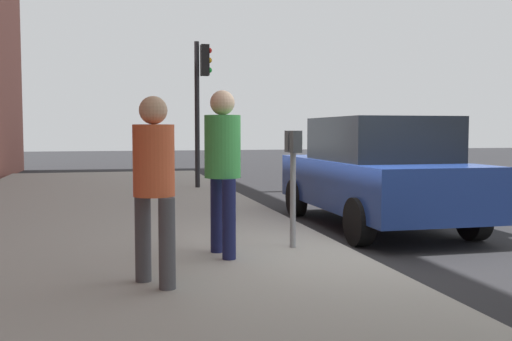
{
  "coord_description": "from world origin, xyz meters",
  "views": [
    {
      "loc": [
        -6.62,
        2.75,
        1.56
      ],
      "look_at": [
        0.04,
        1.13,
        1.09
      ],
      "focal_mm": 41.02,
      "sensor_mm": 36.0,
      "label": 1
    }
  ],
  "objects_px": {
    "pedestrian_at_meter": "(223,157)",
    "parked_sedan_near": "(376,172)",
    "pedestrian_bystander": "(154,175)",
    "parking_meter": "(293,164)",
    "traffic_signal": "(201,90)"
  },
  "relations": [
    {
      "from": "parking_meter",
      "to": "pedestrian_bystander",
      "type": "height_order",
      "value": "pedestrian_bystander"
    },
    {
      "from": "parking_meter",
      "to": "traffic_signal",
      "type": "bearing_deg",
      "value": -0.29
    },
    {
      "from": "parking_meter",
      "to": "parked_sedan_near",
      "type": "height_order",
      "value": "parked_sedan_near"
    },
    {
      "from": "parking_meter",
      "to": "pedestrian_at_meter",
      "type": "bearing_deg",
      "value": 106.0
    },
    {
      "from": "parking_meter",
      "to": "traffic_signal",
      "type": "relative_size",
      "value": 0.39
    },
    {
      "from": "pedestrian_at_meter",
      "to": "parked_sedan_near",
      "type": "relative_size",
      "value": 0.42
    },
    {
      "from": "pedestrian_bystander",
      "to": "traffic_signal",
      "type": "height_order",
      "value": "traffic_signal"
    },
    {
      "from": "parked_sedan_near",
      "to": "pedestrian_bystander",
      "type": "bearing_deg",
      "value": 131.49
    },
    {
      "from": "pedestrian_bystander",
      "to": "parked_sedan_near",
      "type": "distance_m",
      "value": 5.01
    },
    {
      "from": "parking_meter",
      "to": "traffic_signal",
      "type": "xyz_separation_m",
      "value": [
        7.77,
        -0.04,
        1.41
      ]
    },
    {
      "from": "parking_meter",
      "to": "pedestrian_at_meter",
      "type": "distance_m",
      "value": 0.95
    },
    {
      "from": "parked_sedan_near",
      "to": "traffic_signal",
      "type": "height_order",
      "value": "traffic_signal"
    },
    {
      "from": "pedestrian_at_meter",
      "to": "traffic_signal",
      "type": "xyz_separation_m",
      "value": [
        8.03,
        -0.95,
        1.31
      ]
    },
    {
      "from": "pedestrian_at_meter",
      "to": "pedestrian_bystander",
      "type": "height_order",
      "value": "pedestrian_at_meter"
    },
    {
      "from": "parking_meter",
      "to": "parked_sedan_near",
      "type": "bearing_deg",
      "value": -45.73
    }
  ]
}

